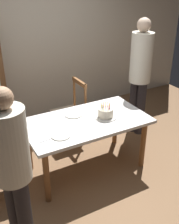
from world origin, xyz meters
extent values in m
plane|color=brown|center=(0.00, 0.00, 0.00)|extent=(6.40, 6.40, 0.00)
cube|color=beige|center=(0.00, 1.85, 1.30)|extent=(6.40, 0.10, 2.60)
cube|color=white|center=(0.00, 0.00, 0.70)|extent=(1.54, 0.86, 0.04)
cylinder|color=brown|center=(-0.67, -0.33, 0.34)|extent=(0.07, 0.07, 0.68)
cylinder|color=brown|center=(0.67, -0.33, 0.34)|extent=(0.07, 0.07, 0.68)
cylinder|color=brown|center=(-0.67, 0.33, 0.34)|extent=(0.07, 0.07, 0.68)
cylinder|color=brown|center=(0.67, 0.33, 0.34)|extent=(0.07, 0.07, 0.68)
cylinder|color=silver|center=(0.25, -0.05, 0.73)|extent=(0.28, 0.28, 0.01)
cylinder|color=beige|center=(0.25, -0.05, 0.79)|extent=(0.19, 0.19, 0.11)
cylinder|color=#F2994C|center=(0.30, -0.06, 0.87)|extent=(0.01, 0.01, 0.05)
sphere|color=#FFC64C|center=(0.30, -0.06, 0.91)|extent=(0.01, 0.01, 0.01)
cylinder|color=#D872CC|center=(0.29, -0.03, 0.87)|extent=(0.01, 0.01, 0.05)
sphere|color=#FFC64C|center=(0.29, -0.03, 0.91)|extent=(0.01, 0.01, 0.01)
cylinder|color=yellow|center=(0.28, -0.01, 0.87)|extent=(0.01, 0.01, 0.05)
sphere|color=#FFC64C|center=(0.28, -0.01, 0.91)|extent=(0.01, 0.01, 0.01)
cylinder|color=#E54C4C|center=(0.25, 0.00, 0.87)|extent=(0.01, 0.01, 0.05)
sphere|color=#FFC64C|center=(0.25, 0.00, 0.91)|extent=(0.01, 0.01, 0.01)
cylinder|color=yellow|center=(0.22, -0.01, 0.87)|extent=(0.01, 0.01, 0.05)
sphere|color=#FFC64C|center=(0.22, -0.01, 0.91)|extent=(0.01, 0.01, 0.01)
cylinder|color=yellow|center=(0.21, -0.02, 0.87)|extent=(0.01, 0.01, 0.05)
sphere|color=#FFC64C|center=(0.21, -0.02, 0.91)|extent=(0.01, 0.01, 0.01)
cylinder|color=#4C7FE5|center=(0.20, -0.06, 0.87)|extent=(0.01, 0.01, 0.05)
sphere|color=#FFC64C|center=(0.20, -0.06, 0.91)|extent=(0.01, 0.01, 0.01)
cylinder|color=yellow|center=(0.20, -0.08, 0.87)|extent=(0.01, 0.01, 0.05)
sphere|color=#FFC64C|center=(0.20, -0.08, 0.91)|extent=(0.01, 0.01, 0.01)
cylinder|color=#D872CC|center=(0.22, -0.10, 0.87)|extent=(0.01, 0.01, 0.05)
sphere|color=#FFC64C|center=(0.22, -0.10, 0.91)|extent=(0.01, 0.01, 0.01)
cylinder|color=#E54C4C|center=(0.25, -0.11, 0.87)|extent=(0.01, 0.01, 0.05)
sphere|color=#FFC64C|center=(0.25, -0.11, 0.91)|extent=(0.01, 0.01, 0.01)
cylinder|color=#E54C4C|center=(0.27, -0.10, 0.87)|extent=(0.01, 0.01, 0.05)
sphere|color=#FFC64C|center=(0.27, -0.10, 0.91)|extent=(0.01, 0.01, 0.01)
cylinder|color=#D872CC|center=(0.30, -0.08, 0.87)|extent=(0.01, 0.01, 0.05)
sphere|color=#FFC64C|center=(0.30, -0.08, 0.91)|extent=(0.01, 0.01, 0.01)
cylinder|color=silver|center=(-0.42, -0.19, 0.73)|extent=(0.22, 0.22, 0.01)
cylinder|color=silver|center=(-0.08, 0.19, 0.73)|extent=(0.22, 0.22, 0.01)
cube|color=silver|center=(-0.58, -0.20, 0.73)|extent=(0.18, 0.03, 0.01)
cube|color=silver|center=(-0.24, 0.18, 0.73)|extent=(0.18, 0.04, 0.01)
cube|color=tan|center=(0.10, 0.75, 0.45)|extent=(0.45, 0.45, 0.05)
cylinder|color=brown|center=(-0.08, 0.92, 0.21)|extent=(0.04, 0.04, 0.42)
cylinder|color=brown|center=(-0.07, 0.58, 0.21)|extent=(0.04, 0.04, 0.42)
cylinder|color=brown|center=(0.26, 0.92, 0.21)|extent=(0.04, 0.04, 0.42)
cylinder|color=brown|center=(0.27, 0.58, 0.21)|extent=(0.04, 0.04, 0.42)
cylinder|color=brown|center=(0.29, 0.93, 0.70)|extent=(0.04, 0.04, 0.50)
cylinder|color=brown|center=(0.30, 0.57, 0.70)|extent=(0.04, 0.04, 0.50)
cube|color=brown|center=(0.30, 0.75, 0.92)|extent=(0.05, 0.40, 0.06)
cube|color=tan|center=(-1.07, 0.04, 0.45)|extent=(0.47, 0.47, 0.05)
cylinder|color=brown|center=(-0.92, -0.14, 0.21)|extent=(0.04, 0.04, 0.42)
cylinder|color=brown|center=(-0.89, 0.20, 0.21)|extent=(0.04, 0.04, 0.42)
cylinder|color=#262328|center=(-1.05, -0.77, 0.39)|extent=(0.14, 0.14, 0.79)
cylinder|color=#262328|center=(-1.11, -0.66, 0.39)|extent=(0.14, 0.14, 0.79)
cylinder|color=silver|center=(-1.08, -0.71, 1.11)|extent=(0.32, 0.32, 0.66)
sphere|color=tan|center=(-1.08, -0.71, 1.53)|extent=(0.18, 0.18, 0.18)
cylinder|color=#262328|center=(1.14, 0.51, 0.44)|extent=(0.14, 0.14, 0.88)
cylinder|color=#262328|center=(1.18, 0.39, 0.44)|extent=(0.14, 0.14, 0.88)
cylinder|color=silver|center=(1.16, 0.45, 1.24)|extent=(0.32, 0.32, 0.73)
sphere|color=beige|center=(1.16, 0.45, 1.71)|extent=(0.20, 0.20, 0.20)
camera|label=1|loc=(-1.41, -2.65, 2.35)|focal=44.09mm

